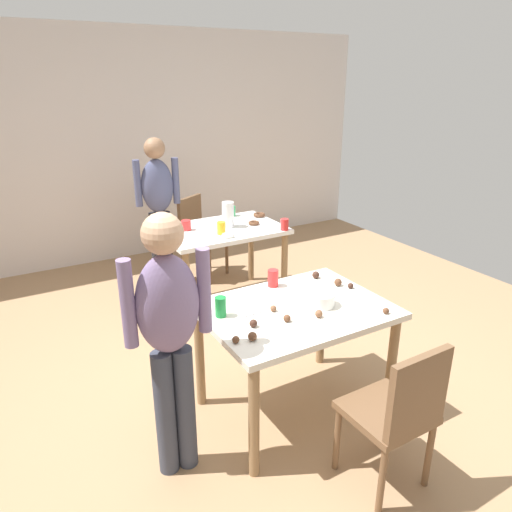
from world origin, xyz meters
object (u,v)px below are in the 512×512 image
(chair_near_table, at_px, (398,410))
(chair_far_table, at_px, (198,232))
(soda_can, at_px, (221,307))
(pitcher_far, at_px, (228,215))
(person_girl_near, at_px, (169,328))
(dining_table_near, at_px, (295,322))
(dining_table_far, at_px, (222,239))
(person_adult_far, at_px, (158,199))
(mixing_bowl, at_px, (321,299))

(chair_near_table, height_order, chair_far_table, same)
(soda_can, bearing_deg, pitcher_far, 61.75)
(chair_far_table, distance_m, soda_can, 2.46)
(chair_far_table, bearing_deg, pitcher_far, -90.29)
(person_girl_near, distance_m, soda_can, 0.45)
(dining_table_near, distance_m, chair_far_table, 2.46)
(dining_table_far, height_order, person_adult_far, person_adult_far)
(dining_table_near, height_order, person_adult_far, person_adult_far)
(person_adult_far, height_order, soda_can, person_adult_far)
(chair_far_table, bearing_deg, soda_can, -110.17)
(dining_table_far, xyz_separation_m, chair_near_table, (-0.23, -2.48, -0.15))
(dining_table_near, height_order, dining_table_far, same)
(dining_table_far, height_order, soda_can, soda_can)
(pitcher_far, bearing_deg, person_girl_near, -124.64)
(person_girl_near, xyz_separation_m, mixing_bowl, (0.99, 0.04, -0.10))
(person_adult_far, relative_size, mixing_bowl, 9.13)
(person_girl_near, bearing_deg, soda_can, 29.25)
(dining_table_far, xyz_separation_m, person_girl_near, (-1.16, -1.78, 0.25))
(mixing_bowl, height_order, soda_can, soda_can)
(chair_far_table, distance_m, person_girl_near, 2.83)
(mixing_bowl, bearing_deg, dining_table_near, 158.80)
(pitcher_far, bearing_deg, dining_table_far, 177.51)
(chair_far_table, bearing_deg, chair_near_table, -95.38)
(dining_table_near, xyz_separation_m, soda_can, (-0.45, 0.12, 0.16))
(chair_near_table, bearing_deg, dining_table_far, 84.71)
(soda_can, distance_m, pitcher_far, 1.77)
(person_girl_near, bearing_deg, pitcher_far, 55.36)
(dining_table_near, distance_m, pitcher_far, 1.74)
(soda_can, relative_size, pitcher_far, 0.51)
(person_girl_near, height_order, soda_can, person_girl_near)
(person_adult_far, bearing_deg, person_girl_near, -107.92)
(chair_far_table, relative_size, person_girl_near, 0.58)
(chair_near_table, xyz_separation_m, chair_far_table, (0.30, 3.21, 0.00))
(chair_far_table, height_order, mixing_bowl, chair_far_table)
(person_girl_near, relative_size, person_adult_far, 0.98)
(person_adult_far, distance_m, mixing_bowl, 2.51)
(person_girl_near, distance_m, person_adult_far, 2.66)
(person_adult_far, bearing_deg, dining_table_near, -89.58)
(chair_far_table, xyz_separation_m, pitcher_far, (-0.00, -0.73, 0.37))
(person_girl_near, bearing_deg, dining_table_near, 6.47)
(chair_near_table, height_order, soda_can, soda_can)
(chair_near_table, distance_m, soda_can, 1.11)
(chair_near_table, distance_m, pitcher_far, 2.53)
(dining_table_far, bearing_deg, person_girl_near, -123.07)
(mixing_bowl, relative_size, pitcher_far, 0.70)
(dining_table_far, bearing_deg, soda_can, -116.21)
(dining_table_far, distance_m, soda_can, 1.75)
(dining_table_near, relative_size, pitcher_far, 4.67)
(dining_table_far, xyz_separation_m, pitcher_far, (0.07, -0.00, 0.23))
(mixing_bowl, bearing_deg, chair_far_table, 84.32)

